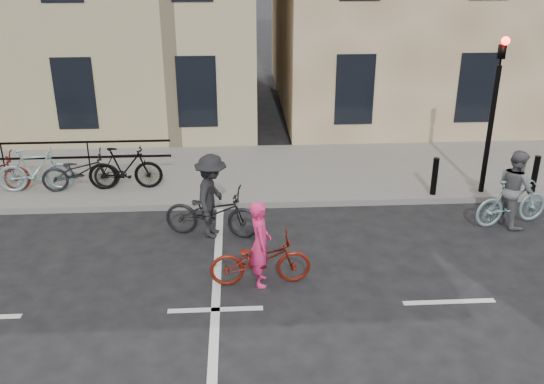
{
  "coord_description": "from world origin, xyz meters",
  "views": [
    {
      "loc": [
        0.45,
        -8.59,
        5.85
      ],
      "look_at": [
        1.09,
        2.4,
        1.1
      ],
      "focal_mm": 40.0,
      "sensor_mm": 36.0,
      "label": 1
    }
  ],
  "objects": [
    {
      "name": "cyclist_pink",
      "position": [
        0.79,
        0.81,
        0.56
      ],
      "size": [
        1.84,
        0.72,
        1.61
      ],
      "rotation": [
        0.0,
        0.0,
        1.62
      ],
      "color": "maroon",
      "rests_on": "ground"
    },
    {
      "name": "sidewalk",
      "position": [
        -4.0,
        6.0,
        0.07
      ],
      "size": [
        46.0,
        4.0,
        0.15
      ],
      "primitive_type": "cube",
      "color": "slate",
      "rests_on": "ground"
    },
    {
      "name": "parked_bikes",
      "position": [
        -4.92,
        5.04,
        0.65
      ],
      "size": [
        7.25,
        1.23,
        1.05
      ],
      "color": "black",
      "rests_on": "sidewalk"
    },
    {
      "name": "bollard_west",
      "position": [
        7.4,
        4.25,
        0.6
      ],
      "size": [
        0.14,
        0.14,
        0.9
      ],
      "primitive_type": "cylinder",
      "color": "black",
      "rests_on": "sidewalk"
    },
    {
      "name": "traffic_light",
      "position": [
        6.2,
        4.34,
        2.45
      ],
      "size": [
        0.18,
        0.3,
        3.9
      ],
      "color": "black",
      "rests_on": "sidewalk"
    },
    {
      "name": "cyclist_dark",
      "position": [
        -0.12,
        2.74,
        0.7
      ],
      "size": [
        2.1,
        1.26,
        1.78
      ],
      "rotation": [
        0.0,
        0.0,
        1.36
      ],
      "color": "black",
      "rests_on": "ground"
    },
    {
      "name": "cyclist_grey",
      "position": [
        6.28,
        2.89,
        0.68
      ],
      "size": [
        1.81,
        0.94,
        1.68
      ],
      "rotation": [
        0.0,
        0.0,
        1.8
      ],
      "color": "#7FA2A6",
      "rests_on": "ground"
    },
    {
      "name": "ground",
      "position": [
        0.0,
        0.0,
        0.0
      ],
      "size": [
        120.0,
        120.0,
        0.0
      ],
      "primitive_type": "plane",
      "color": "black",
      "rests_on": "ground"
    },
    {
      "name": "bollard_east",
      "position": [
        5.0,
        4.25,
        0.6
      ],
      "size": [
        0.14,
        0.14,
        0.9
      ],
      "primitive_type": "cylinder",
      "color": "black",
      "rests_on": "sidewalk"
    }
  ]
}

